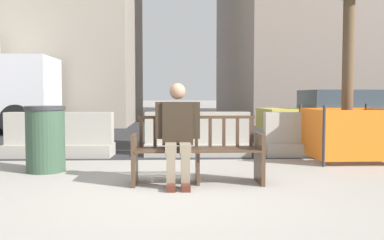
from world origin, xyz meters
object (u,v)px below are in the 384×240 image
seated_person (178,131)px  jersey_barrier_right (316,138)px  jersey_barrier_centre (197,138)px  car_taxi_near (348,115)px  trash_bin (45,139)px  jersey_barrier_left (60,139)px  construction_fence (347,132)px  street_bench (197,153)px

seated_person → jersey_barrier_right: 3.72m
jersey_barrier_centre → car_taxi_near: (4.12, 2.77, 0.31)m
car_taxi_near → trash_bin: bearing=-145.8°
jersey_barrier_left → jersey_barrier_right: same height
jersey_barrier_left → jersey_barrier_centre: bearing=0.5°
jersey_barrier_centre → construction_fence: size_ratio=1.52×
jersey_barrier_left → street_bench: bearing=-46.6°
street_bench → construction_fence: size_ratio=1.27×
trash_bin → construction_fence: bearing=10.0°
jersey_barrier_right → trash_bin: (-4.69, -1.51, 0.16)m
jersey_barrier_left → trash_bin: size_ratio=2.03×
seated_person → jersey_barrier_left: 3.46m
jersey_barrier_centre → construction_fence: 2.73m
car_taxi_near → trash_bin: (-6.53, -4.43, -0.15)m
jersey_barrier_right → car_taxi_near: car_taxi_near is taller
street_bench → trash_bin: trash_bin is taller
street_bench → trash_bin: (-2.25, 0.96, 0.11)m
jersey_barrier_right → car_taxi_near: size_ratio=0.44×
jersey_barrier_left → car_taxi_near: car_taxi_near is taller
seated_person → jersey_barrier_left: bearing=129.6°
jersey_barrier_right → seated_person: bearing=-136.9°
seated_person → construction_fence: 3.58m
jersey_barrier_centre → car_taxi_near: car_taxi_near is taller
construction_fence → trash_bin: 5.09m
street_bench → car_taxi_near: car_taxi_near is taller
seated_person → jersey_barrier_left: seated_person is taller
car_taxi_near → trash_bin: size_ratio=4.62×
trash_bin → jersey_barrier_centre: bearing=34.6°
jersey_barrier_right → trash_bin: size_ratio=2.03×
construction_fence → street_bench: bearing=-146.3°
construction_fence → trash_bin: (-5.01, -0.88, 0.00)m
jersey_barrier_left → jersey_barrier_right: size_ratio=1.00×
seated_person → jersey_barrier_centre: 2.73m
construction_fence → trash_bin: construction_fence is taller
jersey_barrier_left → jersey_barrier_right: (4.89, -0.12, 0.00)m
jersey_barrier_right → construction_fence: construction_fence is taller
jersey_barrier_right → car_taxi_near: 3.47m
jersey_barrier_right → jersey_barrier_centre: bearing=176.3°
street_bench → jersey_barrier_right: street_bench is taller
street_bench → car_taxi_near: 6.89m
seated_person → car_taxi_near: seated_person is taller
jersey_barrier_centre → trash_bin: (-2.41, -1.66, 0.16)m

